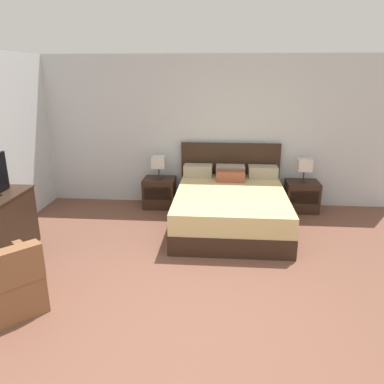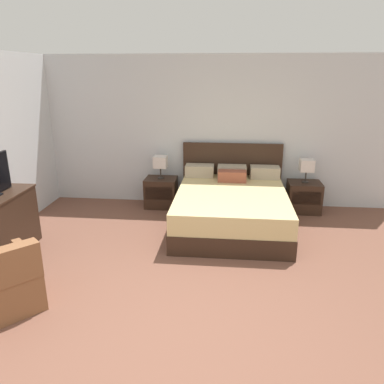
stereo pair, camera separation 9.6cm
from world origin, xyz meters
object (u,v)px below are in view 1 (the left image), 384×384
at_px(nightstand_right, 302,196).
at_px(armchair_by_window, 1,287).
at_px(nightstand_left, 159,192).
at_px(table_lamp_left, 159,162).
at_px(bed, 230,206).
at_px(table_lamp_right, 305,165).

height_order(nightstand_right, armchair_by_window, armchair_by_window).
xyz_separation_m(nightstand_left, table_lamp_left, (0.00, 0.00, 0.55)).
bearing_deg(nightstand_left, nightstand_right, 0.00).
xyz_separation_m(bed, table_lamp_right, (1.25, 0.76, 0.50)).
bearing_deg(armchair_by_window, nightstand_left, 71.99).
distance_m(nightstand_left, nightstand_right, 2.49).
height_order(nightstand_left, table_lamp_right, table_lamp_right).
distance_m(bed, armchair_by_window, 3.36).
relative_size(nightstand_right, table_lamp_right, 1.38).
height_order(nightstand_right, table_lamp_right, table_lamp_right).
distance_m(nightstand_right, armchair_by_window, 4.78).
bearing_deg(table_lamp_right, table_lamp_left, 180.00).
bearing_deg(armchair_by_window, table_lamp_left, 72.00).
bearing_deg(table_lamp_left, nightstand_left, -90.00).
xyz_separation_m(bed, nightstand_right, (1.25, 0.76, -0.05)).
bearing_deg(nightstand_right, bed, -148.54).
height_order(bed, armchair_by_window, bed).
relative_size(table_lamp_left, table_lamp_right, 1.00).
bearing_deg(table_lamp_right, nightstand_left, -179.97).
distance_m(table_lamp_left, table_lamp_right, 2.49).
height_order(table_lamp_right, armchair_by_window, table_lamp_right).
bearing_deg(table_lamp_left, nightstand_right, -0.03).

